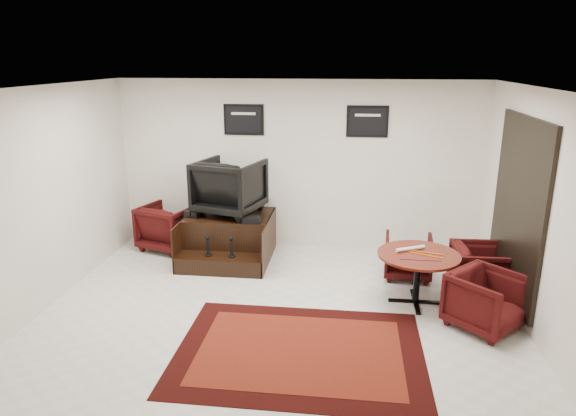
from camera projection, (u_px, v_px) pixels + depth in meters
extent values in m
plane|color=silver|center=(278.00, 314.00, 6.51)|extent=(6.00, 6.00, 0.00)
cube|color=beige|center=(298.00, 166.00, 8.49)|extent=(6.00, 0.02, 2.80)
cube|color=beige|center=(228.00, 304.00, 3.73)|extent=(6.00, 0.02, 2.80)
cube|color=beige|center=(42.00, 200.00, 6.46)|extent=(0.02, 5.00, 2.80)
cube|color=beige|center=(541.00, 217.00, 5.76)|extent=(0.02, 5.00, 2.80)
cube|color=white|center=(276.00, 88.00, 5.72)|extent=(6.00, 5.00, 0.02)
cube|color=black|center=(518.00, 208.00, 6.46)|extent=(0.05, 1.90, 2.30)
cube|color=black|center=(517.00, 208.00, 6.46)|extent=(0.02, 1.72, 2.12)
cube|color=black|center=(517.00, 208.00, 6.46)|extent=(0.03, 0.05, 2.12)
cube|color=black|center=(244.00, 120.00, 8.37)|extent=(0.66, 0.03, 0.50)
cube|color=black|center=(244.00, 120.00, 8.35)|extent=(0.58, 0.01, 0.42)
cube|color=silver|center=(243.00, 114.00, 8.32)|extent=(0.40, 0.00, 0.04)
cube|color=black|center=(367.00, 121.00, 8.13)|extent=(0.66, 0.03, 0.50)
cube|color=black|center=(367.00, 122.00, 8.12)|extent=(0.58, 0.01, 0.42)
cube|color=silver|center=(368.00, 115.00, 8.09)|extent=(0.40, 0.00, 0.04)
cube|color=black|center=(300.00, 351.00, 5.67)|extent=(2.72, 2.04, 0.01)
cube|color=#5B150D|center=(300.00, 351.00, 5.66)|extent=(2.23, 1.55, 0.01)
cube|color=black|center=(230.00, 235.00, 8.36)|extent=(1.35, 1.00, 0.70)
cube|color=black|center=(220.00, 264.00, 7.75)|extent=(1.35, 0.40, 0.25)
cube|color=black|center=(187.00, 237.00, 8.24)|extent=(0.02, 1.40, 0.70)
cube|color=black|center=(269.00, 241.00, 8.09)|extent=(0.02, 1.40, 0.70)
cylinder|color=black|center=(208.00, 255.00, 7.74)|extent=(0.11, 0.11, 0.02)
cylinder|color=black|center=(208.00, 247.00, 7.70)|extent=(0.04, 0.04, 0.24)
sphere|color=black|center=(207.00, 237.00, 7.66)|extent=(0.07, 0.07, 0.07)
cylinder|color=black|center=(232.00, 256.00, 7.69)|extent=(0.11, 0.11, 0.02)
cylinder|color=black|center=(231.00, 248.00, 7.66)|extent=(0.04, 0.04, 0.24)
sphere|color=black|center=(231.00, 238.00, 7.61)|extent=(0.07, 0.07, 0.07)
imported|color=black|center=(229.00, 184.00, 8.17)|extent=(1.15, 1.11, 0.98)
cube|color=black|center=(192.00, 212.00, 8.18)|extent=(0.18, 0.30, 0.10)
cube|color=black|center=(199.00, 213.00, 8.13)|extent=(0.18, 0.30, 0.10)
cube|color=black|center=(252.00, 220.00, 7.83)|extent=(0.28, 0.20, 0.10)
imported|color=black|center=(169.00, 224.00, 8.64)|extent=(1.02, 0.99, 0.84)
cylinder|color=#411009|center=(419.00, 255.00, 6.62)|extent=(1.06, 1.06, 0.03)
cylinder|color=black|center=(417.00, 278.00, 6.71)|extent=(0.09, 0.09, 0.62)
cube|color=black|center=(415.00, 301.00, 6.80)|extent=(0.71, 0.06, 0.03)
cube|color=black|center=(415.00, 301.00, 6.80)|extent=(0.06, 0.71, 0.03)
imported|color=black|center=(408.00, 254.00, 7.53)|extent=(0.71, 0.67, 0.69)
imported|color=black|center=(481.00, 267.00, 6.99)|extent=(0.71, 0.75, 0.75)
imported|color=black|center=(486.00, 298.00, 6.07)|extent=(1.02, 1.02, 0.77)
cylinder|color=white|center=(410.00, 249.00, 6.72)|extent=(0.40, 0.24, 0.05)
cylinder|color=orange|center=(426.00, 255.00, 6.55)|extent=(0.41, 0.20, 0.01)
cylinder|color=orange|center=(425.00, 252.00, 6.65)|extent=(0.43, 0.14, 0.01)
cylinder|color=#4C1933|center=(404.00, 259.00, 6.43)|extent=(0.10, 0.01, 0.01)
cylinder|color=#4C1933|center=(409.00, 259.00, 6.42)|extent=(0.10, 0.01, 0.01)
cylinder|color=#4C1933|center=(413.00, 260.00, 6.41)|extent=(0.10, 0.01, 0.01)
cylinder|color=#4C1933|center=(418.00, 260.00, 6.40)|extent=(0.10, 0.01, 0.01)
cylinder|color=#4C1933|center=(423.00, 260.00, 6.40)|extent=(0.10, 0.01, 0.01)
cylinder|color=#4C1933|center=(428.00, 260.00, 6.39)|extent=(0.10, 0.01, 0.01)
cylinder|color=#4C1933|center=(433.00, 261.00, 6.38)|extent=(0.10, 0.01, 0.01)
cylinder|color=#4C1933|center=(438.00, 261.00, 6.38)|extent=(0.10, 0.01, 0.01)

